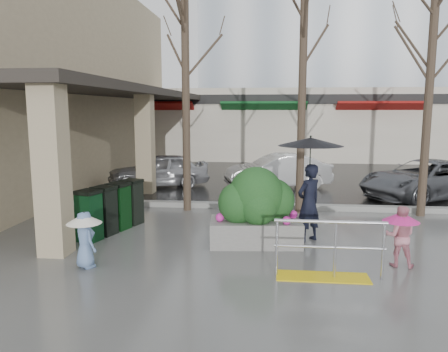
% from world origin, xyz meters
% --- Properties ---
extents(ground, '(120.00, 120.00, 0.00)m').
position_xyz_m(ground, '(0.00, 0.00, 0.00)').
color(ground, '#51514F').
rests_on(ground, ground).
extents(street_asphalt, '(120.00, 36.00, 0.01)m').
position_xyz_m(street_asphalt, '(0.00, 22.00, 0.01)').
color(street_asphalt, black).
rests_on(street_asphalt, ground).
extents(curb, '(120.00, 0.30, 0.15)m').
position_xyz_m(curb, '(0.00, 4.00, 0.07)').
color(curb, gray).
rests_on(curb, ground).
extents(near_building, '(6.00, 18.00, 8.00)m').
position_xyz_m(near_building, '(-9.00, 8.00, 4.00)').
color(near_building, tan).
rests_on(near_building, ground).
extents(canopy_slab, '(2.80, 18.00, 0.25)m').
position_xyz_m(canopy_slab, '(-4.80, 8.00, 3.62)').
color(canopy_slab, '#2D2823').
rests_on(canopy_slab, pillar_front).
extents(pillar_front, '(0.55, 0.55, 3.50)m').
position_xyz_m(pillar_front, '(-3.90, -0.50, 1.75)').
color(pillar_front, tan).
rests_on(pillar_front, ground).
extents(pillar_back, '(0.55, 0.55, 3.50)m').
position_xyz_m(pillar_back, '(-3.90, 6.00, 1.75)').
color(pillar_back, tan).
rests_on(pillar_back, ground).
extents(storefront_row, '(34.00, 6.74, 4.00)m').
position_xyz_m(storefront_row, '(2.00, 17.97, 2.01)').
color(storefront_row, beige).
rests_on(storefront_row, ground).
extents(handrail, '(1.90, 0.50, 1.03)m').
position_xyz_m(handrail, '(1.36, -1.20, 0.38)').
color(handrail, yellow).
rests_on(handrail, ground).
extents(tree_west, '(3.20, 3.20, 6.80)m').
position_xyz_m(tree_west, '(-2.00, 3.60, 5.08)').
color(tree_west, '#382B21').
rests_on(tree_west, ground).
extents(tree_midwest, '(3.20, 3.20, 7.00)m').
position_xyz_m(tree_midwest, '(1.20, 3.60, 5.23)').
color(tree_midwest, '#382B21').
rests_on(tree_midwest, ground).
extents(tree_mideast, '(3.20, 3.20, 6.50)m').
position_xyz_m(tree_mideast, '(4.50, 3.60, 4.86)').
color(tree_mideast, '#382B21').
rests_on(tree_mideast, ground).
extents(woman, '(1.42, 1.42, 2.34)m').
position_xyz_m(woman, '(1.23, 0.96, 1.47)').
color(woman, black).
rests_on(woman, ground).
extents(child_pink, '(0.67, 0.67, 1.14)m').
position_xyz_m(child_pink, '(2.78, -0.47, 0.66)').
color(child_pink, pink).
rests_on(child_pink, ground).
extents(child_blue, '(0.64, 0.64, 1.06)m').
position_xyz_m(child_blue, '(-3.00, -1.15, 0.64)').
color(child_blue, '#6584B4').
rests_on(child_blue, ground).
extents(planter, '(2.02, 1.18, 1.69)m').
position_xyz_m(planter, '(0.09, 0.59, 0.81)').
color(planter, slate).
rests_on(planter, ground).
extents(news_boxes, '(1.07, 2.08, 1.14)m').
position_xyz_m(news_boxes, '(-3.35, 1.20, 0.57)').
color(news_boxes, '#0C3518').
rests_on(news_boxes, ground).
extents(car_a, '(3.98, 2.66, 1.26)m').
position_xyz_m(car_a, '(-3.77, 7.22, 0.63)').
color(car_a, '#9D9EA2').
rests_on(car_a, ground).
extents(car_b, '(4.05, 2.41, 1.26)m').
position_xyz_m(car_b, '(0.67, 7.47, 0.63)').
color(car_b, silver).
rests_on(car_b, ground).
extents(car_c, '(4.97, 4.08, 1.26)m').
position_xyz_m(car_c, '(5.43, 6.07, 0.63)').
color(car_c, '#595C61').
rests_on(car_c, ground).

